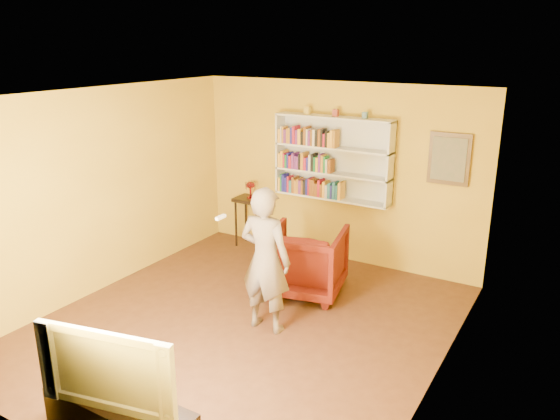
{
  "coord_description": "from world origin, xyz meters",
  "views": [
    {
      "loc": [
        3.33,
        -4.8,
        3.27
      ],
      "look_at": [
        0.05,
        0.75,
        1.25
      ],
      "focal_mm": 35.0,
      "sensor_mm": 36.0,
      "label": 1
    }
  ],
  "objects_px": {
    "console_table": "(251,206)",
    "ruby_lustre": "(250,186)",
    "bookshelf": "(334,158)",
    "person": "(265,260)",
    "armchair": "(306,261)",
    "television": "(114,363)"
  },
  "relations": [
    {
      "from": "console_table",
      "to": "armchair",
      "type": "xyz_separation_m",
      "value": [
        1.6,
        -1.1,
        -0.22
      ]
    },
    {
      "from": "console_table",
      "to": "ruby_lustre",
      "type": "relative_size",
      "value": 3.04
    },
    {
      "from": "bookshelf",
      "to": "ruby_lustre",
      "type": "bearing_deg",
      "value": -173.45
    },
    {
      "from": "television",
      "to": "person",
      "type": "bearing_deg",
      "value": 79.36
    },
    {
      "from": "person",
      "to": "television",
      "type": "bearing_deg",
      "value": 89.89
    },
    {
      "from": "ruby_lustre",
      "to": "armchair",
      "type": "bearing_deg",
      "value": -34.39
    },
    {
      "from": "ruby_lustre",
      "to": "person",
      "type": "distance_m",
      "value": 2.73
    },
    {
      "from": "television",
      "to": "armchair",
      "type": "bearing_deg",
      "value": 79.7
    },
    {
      "from": "television",
      "to": "console_table",
      "type": "bearing_deg",
      "value": 98.76
    },
    {
      "from": "person",
      "to": "television",
      "type": "relative_size",
      "value": 1.44
    },
    {
      "from": "armchair",
      "to": "person",
      "type": "bearing_deg",
      "value": 79.92
    },
    {
      "from": "console_table",
      "to": "ruby_lustre",
      "type": "bearing_deg",
      "value": -26.57
    },
    {
      "from": "armchair",
      "to": "person",
      "type": "relative_size",
      "value": 0.58
    },
    {
      "from": "console_table",
      "to": "television",
      "type": "height_order",
      "value": "television"
    },
    {
      "from": "bookshelf",
      "to": "ruby_lustre",
      "type": "distance_m",
      "value": 1.52
    },
    {
      "from": "person",
      "to": "television",
      "type": "height_order",
      "value": "person"
    },
    {
      "from": "bookshelf",
      "to": "armchair",
      "type": "xyz_separation_m",
      "value": [
        0.21,
        -1.25,
        -1.14
      ]
    },
    {
      "from": "console_table",
      "to": "ruby_lustre",
      "type": "xyz_separation_m",
      "value": [
        0.0,
        -0.0,
        0.33
      ]
    },
    {
      "from": "console_table",
      "to": "person",
      "type": "bearing_deg",
      "value": -52.95
    },
    {
      "from": "armchair",
      "to": "television",
      "type": "bearing_deg",
      "value": 79.18
    },
    {
      "from": "ruby_lustre",
      "to": "person",
      "type": "xyz_separation_m",
      "value": [
        1.64,
        -2.18,
        -0.15
      ]
    },
    {
      "from": "console_table",
      "to": "armchair",
      "type": "height_order",
      "value": "armchair"
    }
  ]
}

